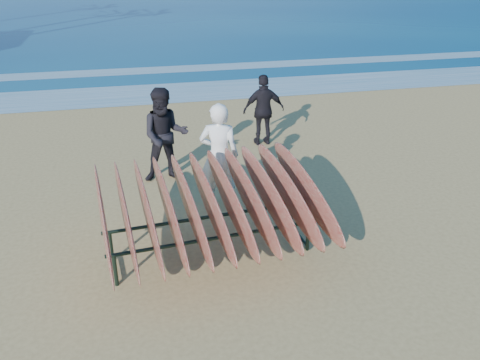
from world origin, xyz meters
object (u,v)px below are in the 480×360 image
(surfboard_rack, at_px, (210,204))
(person_dark_a, at_px, (165,136))
(person_white, at_px, (219,155))
(person_dark_b, at_px, (264,110))

(surfboard_rack, xyz_separation_m, person_dark_a, (-0.38, 2.99, 0.06))
(person_white, height_order, person_dark_a, person_white)
(person_dark_a, xyz_separation_m, person_dark_b, (2.47, 1.59, -0.12))
(person_white, bearing_deg, surfboard_rack, 93.08)
(person_white, bearing_deg, person_dark_a, -38.72)
(person_white, relative_size, person_dark_b, 1.15)
(person_dark_a, relative_size, person_dark_b, 1.14)
(person_dark_a, distance_m, person_dark_b, 2.94)
(surfboard_rack, relative_size, person_dark_a, 1.77)
(person_white, xyz_separation_m, person_dark_a, (-0.84, 1.30, -0.01))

